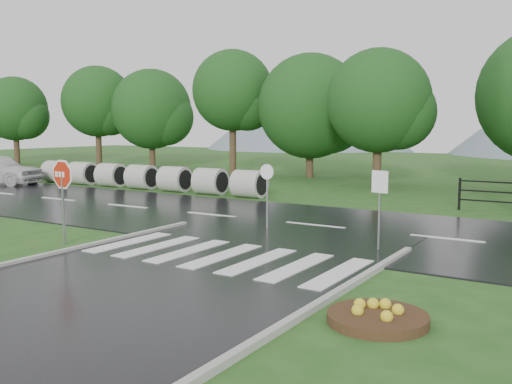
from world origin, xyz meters
The scene contains 9 objects.
ground centered at (0.00, 0.00, 0.00)m, with size 120.00×120.00×0.00m, color #224D19.
main_road centered at (0.00, 10.00, 0.00)m, with size 90.00×8.00×0.04m, color black.
crosswalk centered at (0.00, 5.00, 0.06)m, with size 6.50×2.80×0.02m.
treeline centered at (1.00, 24.00, 0.00)m, with size 83.20×5.20×10.00m.
culvert_pipes centered at (-11.93, 15.00, 0.60)m, with size 13.90×1.20×1.20m.
stop_sign centered at (-4.44, 4.08, 1.68)m, with size 1.06×0.09×2.39m.
flower_bed centered at (4.69, 2.65, 0.12)m, with size 1.61×1.61×0.32m.
reg_sign_small centered at (2.89, 7.66, 1.44)m, with size 0.45×0.10×2.02m.
reg_sign_round centered at (-1.01, 8.76, 1.28)m, with size 0.46×0.07×1.98m.
Camera 1 is at (7.67, -5.81, 3.13)m, focal length 40.00 mm.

